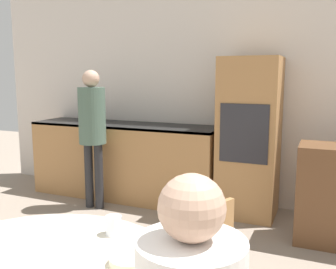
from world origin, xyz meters
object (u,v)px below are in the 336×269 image
(cup, at_px, (114,225))
(bowl_near, at_px, (130,260))
(person_standing, at_px, (92,124))
(oven_unit, at_px, (249,138))
(chair_far_right, at_px, (194,267))

(cup, xyz_separation_m, bowl_near, (0.21, -0.23, -0.03))
(person_standing, distance_m, bowl_near, 2.85)
(oven_unit, height_order, bowl_near, oven_unit)
(bowl_near, bearing_deg, person_standing, 127.38)
(oven_unit, xyz_separation_m, chair_far_right, (0.14, -2.21, -0.37))
(bowl_near, bearing_deg, oven_unit, 91.22)
(oven_unit, distance_m, person_standing, 1.75)
(person_standing, bearing_deg, oven_unit, 16.61)
(cup, bearing_deg, oven_unit, 86.48)
(person_standing, relative_size, bowl_near, 9.13)
(bowl_near, bearing_deg, chair_far_right, 81.20)
(chair_far_right, relative_size, cup, 9.48)
(cup, relative_size, bowl_near, 0.53)
(person_standing, distance_m, cup, 2.54)
(chair_far_right, relative_size, bowl_near, 5.00)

